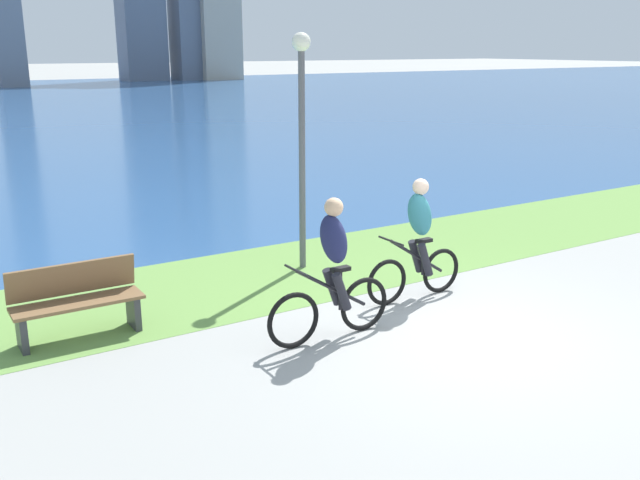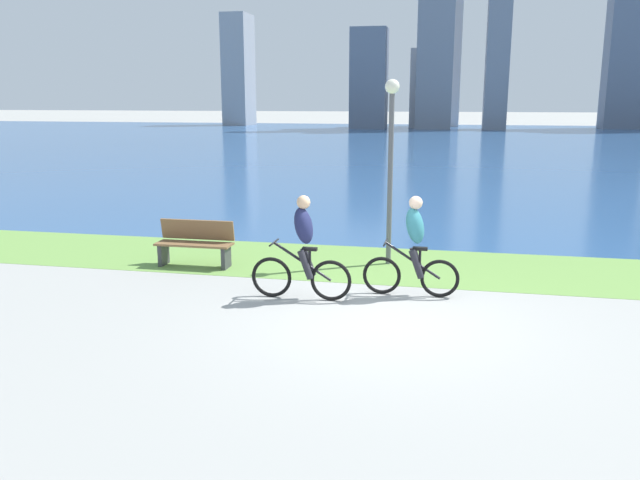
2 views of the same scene
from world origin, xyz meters
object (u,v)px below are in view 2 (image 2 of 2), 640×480
cyclist_lead (303,249)px  cyclist_trailing (414,247)px  lamppost_tall (391,144)px  bench_near_path (195,243)px

cyclist_lead → cyclist_trailing: bearing=17.3°
cyclist_trailing → lamppost_tall: lamppost_tall is taller
cyclist_lead → bench_near_path: size_ratio=1.14×
cyclist_lead → lamppost_tall: bearing=66.4°
bench_near_path → lamppost_tall: lamppost_tall is taller
cyclist_trailing → bench_near_path: (-4.30, 1.11, -0.39)m
cyclist_lead → cyclist_trailing: (1.74, 0.54, -0.01)m
lamppost_tall → cyclist_lead: bearing=-113.6°
cyclist_lead → bench_near_path: (-2.55, 1.65, -0.39)m
cyclist_lead → lamppost_tall: 3.22m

